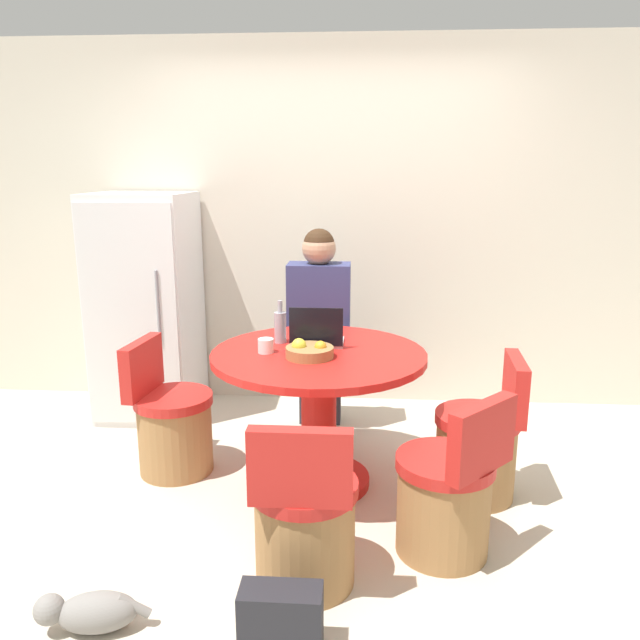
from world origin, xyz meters
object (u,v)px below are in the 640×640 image
chair_near_right_corner (447,498)px  person_seated (319,320)px  chair_right_side (479,448)px  laptop (317,337)px  chair_near_camera (305,526)px  bottle (280,326)px  dining_table (319,394)px  handbag (281,621)px  chair_left_side (172,426)px  refrigerator (147,306)px  fruit_bowl (309,351)px  cat (90,612)px

chair_near_right_corner → person_seated: 1.62m
chair_right_side → laptop: (-0.88, 0.18, 0.55)m
chair_near_camera → bottle: (-0.23, 1.03, 0.59)m
dining_table → handbag: (-0.05, -1.25, -0.40)m
laptop → chair_left_side: bearing=1.0°
refrigerator → fruit_bowl: refrigerator is taller
dining_table → chair_near_right_corner: bearing=-43.9°
chair_near_right_corner → person_seated: (-0.67, 1.39, 0.47)m
chair_left_side → bottle: (0.63, 0.06, 0.59)m
chair_near_camera → cat: size_ratio=1.79×
dining_table → person_seated: (-0.05, 0.80, 0.22)m
fruit_bowl → cat: fruit_bowl is taller
chair_left_side → bottle: 0.86m
laptop → fruit_bowl: laptop is taller
chair_near_camera → person_seated: bearing=-88.3°
fruit_bowl → cat: (-0.74, -1.10, -0.72)m
cat → chair_near_right_corner: bearing=-167.0°
refrigerator → dining_table: bearing=-37.7°
cat → fruit_bowl: bearing=-134.2°
cat → bottle: bearing=-122.4°
person_seated → handbag: (0.00, -2.05, -0.62)m
person_seated → bottle: size_ratio=5.61×
dining_table → person_seated: 0.83m
person_seated → fruit_bowl: bearing=90.6°
chair_left_side → chair_right_side: size_ratio=1.00×
bottle → handbag: size_ratio=0.80×
dining_table → chair_right_side: (0.86, -0.06, -0.26)m
dining_table → chair_left_side: (-0.85, 0.10, -0.26)m
refrigerator → dining_table: (1.27, -0.98, -0.25)m
chair_left_side → fruit_bowl: (0.81, -0.20, 0.53)m
bottle → cat: bottle is taller
chair_near_right_corner → bottle: bottle is taller
refrigerator → person_seated: refrigerator is taller
cat → handbag: 0.74m
fruit_bowl → chair_near_right_corner: bearing=-37.0°
fruit_bowl → bottle: size_ratio=1.03×
refrigerator → chair_right_side: refrigerator is taller
chair_near_camera → chair_left_side: size_ratio=1.00×
dining_table → chair_near_camera: (0.00, -0.86, -0.26)m
laptop → cat: (-0.77, -1.32, -0.73)m
person_seated → laptop: bearing=92.8°
chair_near_camera → chair_left_side: 1.29m
dining_table → chair_near_right_corner: (0.62, -0.60, -0.26)m
chair_left_side → person_seated: (0.80, 0.69, 0.47)m
chair_near_right_corner → laptop: bearing=-94.4°
handbag → chair_right_side: bearing=52.7°
chair_near_camera → handbag: 0.42m
person_seated → handbag: person_seated is taller
chair_near_right_corner → fruit_bowl: fruit_bowl is taller
chair_right_side → person_seated: (-0.91, 0.86, 0.47)m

